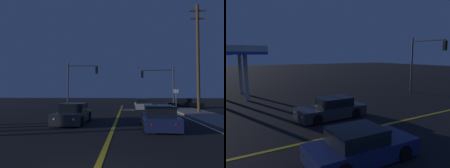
% 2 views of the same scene
% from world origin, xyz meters
% --- Properties ---
extents(sidewalk_right, '(3.20, 40.75, 0.15)m').
position_xyz_m(sidewalk_right, '(7.56, 11.32, 0.07)').
color(sidewalk_right, gray).
rests_on(sidewalk_right, ground).
extents(lane_line_center, '(0.20, 38.48, 0.01)m').
position_xyz_m(lane_line_center, '(0.00, 11.32, 0.01)').
color(lane_line_center, gold).
rests_on(lane_line_center, ground).
extents(lane_line_edge_right, '(0.16, 38.48, 0.01)m').
position_xyz_m(lane_line_edge_right, '(5.71, 11.32, 0.01)').
color(lane_line_edge_right, silver).
rests_on(lane_line_edge_right, ground).
extents(stop_bar, '(5.96, 0.50, 0.01)m').
position_xyz_m(stop_bar, '(2.98, 21.14, 0.01)').
color(stop_bar, silver).
rests_on(stop_bar, ground).
extents(car_following_oncoming_silver, '(1.97, 4.60, 1.34)m').
position_xyz_m(car_following_oncoming_silver, '(2.69, 22.28, 0.58)').
color(car_following_oncoming_silver, '#B2B5BA').
rests_on(car_following_oncoming_silver, ground).
extents(car_distant_tail_charcoal, '(1.97, 4.54, 1.34)m').
position_xyz_m(car_distant_tail_charcoal, '(-2.90, 9.89, 0.58)').
color(car_distant_tail_charcoal, '#2D2D33').
rests_on(car_distant_tail_charcoal, ground).
extents(car_side_waiting_navy, '(2.04, 4.49, 1.34)m').
position_xyz_m(car_side_waiting_navy, '(2.67, 8.05, 0.58)').
color(car_side_waiting_navy, navy).
rests_on(car_side_waiting_navy, ground).
extents(car_lead_oncoming_black, '(4.69, 1.85, 1.34)m').
position_xyz_m(car_lead_oncoming_black, '(8.45, 24.90, 0.58)').
color(car_lead_oncoming_black, black).
rests_on(car_lead_oncoming_black, ground).
extents(traffic_signal_near_right, '(4.23, 0.28, 5.42)m').
position_xyz_m(traffic_signal_near_right, '(5.20, 23.44, 3.64)').
color(traffic_signal_near_right, '#38383D').
rests_on(traffic_signal_near_right, ground).
extents(traffic_signal_far_left, '(3.94, 0.28, 5.90)m').
position_xyz_m(traffic_signal_far_left, '(-5.38, 22.04, 3.93)').
color(traffic_signal_far_left, '#38383D').
rests_on(traffic_signal_far_left, ground).
extents(utility_pole_right, '(1.68, 0.30, 10.92)m').
position_xyz_m(utility_pole_right, '(7.86, 17.04, 5.65)').
color(utility_pole_right, '#4C3823').
rests_on(utility_pole_right, ground).
extents(street_sign_corner, '(0.56, 0.06, 2.50)m').
position_xyz_m(street_sign_corner, '(6.46, 20.64, 1.68)').
color(street_sign_corner, slate).
rests_on(street_sign_corner, ground).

